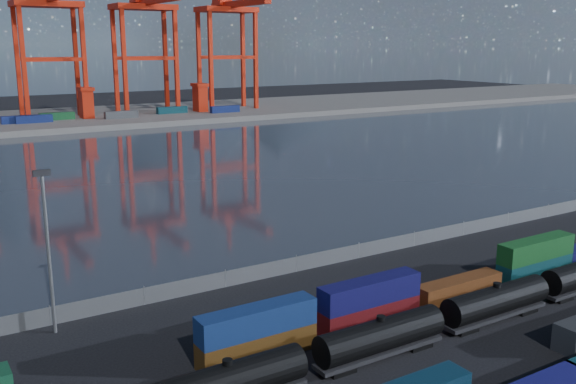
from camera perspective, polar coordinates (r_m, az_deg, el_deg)
ground at (r=62.30m, az=15.28°, el=-14.37°), size 700.00×700.00×0.00m
harbor_water at (r=150.38m, az=-15.34°, el=1.73°), size 700.00×700.00×0.00m
far_quay at (r=251.68m, az=-22.41°, el=5.82°), size 700.00×70.00×2.00m
container_row_north at (r=64.38m, az=4.19°, el=-10.99°), size 141.04×2.35×5.02m
tanker_string at (r=65.32m, az=13.51°, el=-10.88°), size 91.22×2.95×4.22m
waterfront_fence at (r=81.65m, az=0.75°, el=-6.43°), size 160.12×0.12×2.20m
yard_light_mast at (r=66.53m, az=-20.57°, el=-4.33°), size 1.60×0.40×16.60m
straddle_carriers at (r=240.80m, az=-22.72°, el=7.15°), size 140.00×7.00×11.10m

